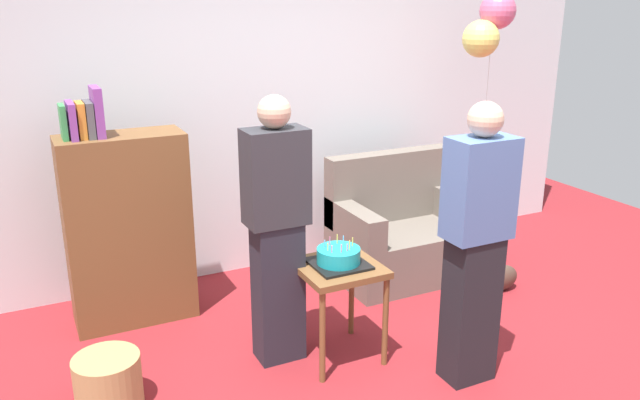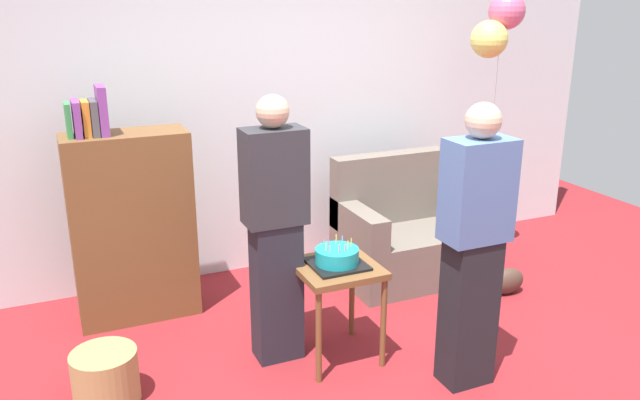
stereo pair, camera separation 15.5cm
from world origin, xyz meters
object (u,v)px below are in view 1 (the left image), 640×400
at_px(wicker_basket, 108,382).
at_px(handbag, 501,278).
at_px(couch, 402,233).
at_px(birthday_cake, 338,257).
at_px(person_holding_cake, 475,245).
at_px(balloon_bunch, 489,25).
at_px(person_blowing_candles, 277,231).
at_px(side_table, 338,279).
at_px(bookshelf, 127,227).

xyz_separation_m(wicker_basket, handbag, (2.91, 0.19, -0.05)).
xyz_separation_m(couch, wicker_basket, (-2.40, -0.80, -0.19)).
height_order(couch, wicker_basket, couch).
height_order(birthday_cake, person_holding_cake, person_holding_cake).
height_order(couch, balloon_bunch, balloon_bunch).
height_order(person_blowing_candles, person_holding_cake, same).
bearing_deg(person_holding_cake, side_table, -19.23).
bearing_deg(balloon_bunch, person_holding_cake, -129.79).
xyz_separation_m(bookshelf, birthday_cake, (1.04, -1.06, -0.01)).
xyz_separation_m(couch, handbag, (0.51, -0.61, -0.24)).
bearing_deg(handbag, balloon_bunch, 74.23).
bearing_deg(balloon_bunch, bookshelf, 175.03).
bearing_deg(person_holding_cake, person_blowing_candles, -13.89).
height_order(bookshelf, handbag, bookshelf).
relative_size(side_table, balloon_bunch, 0.28).
bearing_deg(side_table, birthday_cake, 51.16).
bearing_deg(handbag, couch, 129.95).
distance_m(couch, balloon_bunch, 1.72).
distance_m(bookshelf, wicker_basket, 1.15).
height_order(couch, handbag, couch).
bearing_deg(person_holding_cake, balloon_bunch, -106.16).
bearing_deg(wicker_basket, side_table, -3.89).
distance_m(couch, person_blowing_candles, 1.63).
height_order(side_table, wicker_basket, side_table).
xyz_separation_m(side_table, person_blowing_candles, (-0.33, 0.16, 0.31)).
relative_size(side_table, birthday_cake, 1.92).
distance_m(side_table, person_holding_cake, 0.84).
bearing_deg(birthday_cake, person_holding_cake, -42.86).
bearing_deg(handbag, person_blowing_candles, -176.32).
height_order(bookshelf, birthday_cake, bookshelf).
relative_size(bookshelf, handbag, 5.75).
bearing_deg(couch, handbag, -50.05).
bearing_deg(handbag, wicker_basket, -176.31).
relative_size(person_holding_cake, handbag, 5.82).
bearing_deg(balloon_bunch, wicker_basket, -166.52).
height_order(couch, side_table, couch).
bearing_deg(wicker_basket, balloon_bunch, 13.48).
height_order(person_holding_cake, balloon_bunch, balloon_bunch).
distance_m(side_table, wicker_basket, 1.41).
distance_m(person_blowing_candles, person_holding_cake, 1.14).
xyz_separation_m(side_table, person_holding_cake, (0.57, -0.53, 0.31)).
distance_m(handbag, balloon_bunch, 1.92).
distance_m(couch, person_holding_cake, 1.58).
relative_size(couch, person_blowing_candles, 0.67).
xyz_separation_m(bookshelf, person_blowing_candles, (0.71, -0.91, 0.16)).
bearing_deg(bookshelf, side_table, -45.77).
distance_m(couch, bookshelf, 2.11).
distance_m(bookshelf, person_holding_cake, 2.27).
bearing_deg(balloon_bunch, birthday_cake, -154.15).
distance_m(bookshelf, birthday_cake, 1.49).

